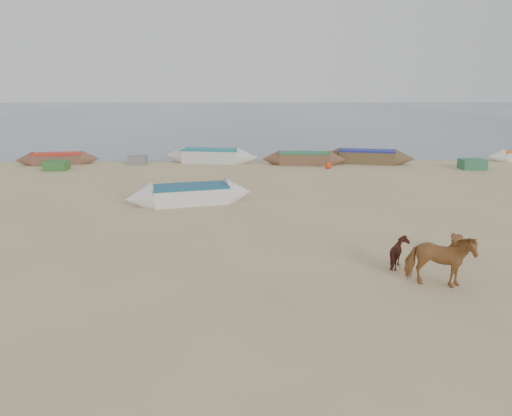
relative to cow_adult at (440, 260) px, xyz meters
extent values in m
plane|color=tan|center=(-4.82, 0.98, -0.75)|extent=(140.00, 140.00, 0.00)
plane|color=slate|center=(-4.82, 82.98, -0.74)|extent=(160.00, 160.00, 0.00)
imported|color=#9C6533|center=(0.00, 0.00, 0.00)|extent=(1.94, 1.30, 1.50)
imported|color=brown|center=(1.55, 2.54, -0.33)|extent=(0.84, 0.77, 0.84)
imported|color=#54271B|center=(-0.60, 1.42, -0.29)|extent=(0.79, 0.92, 0.91)
cube|color=#31682E|center=(-17.27, 19.51, -0.45)|extent=(1.40, 1.20, 0.60)
sphere|color=red|center=(0.30, 19.55, -0.53)|extent=(0.44, 0.44, 0.44)
cube|color=slate|center=(-12.55, 21.82, -0.47)|extent=(1.20, 1.10, 0.56)
cube|color=#306B48|center=(9.60, 19.10, -0.43)|extent=(1.50, 1.20, 0.64)
camera|label=1|loc=(-5.30, -12.56, 4.61)|focal=35.00mm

